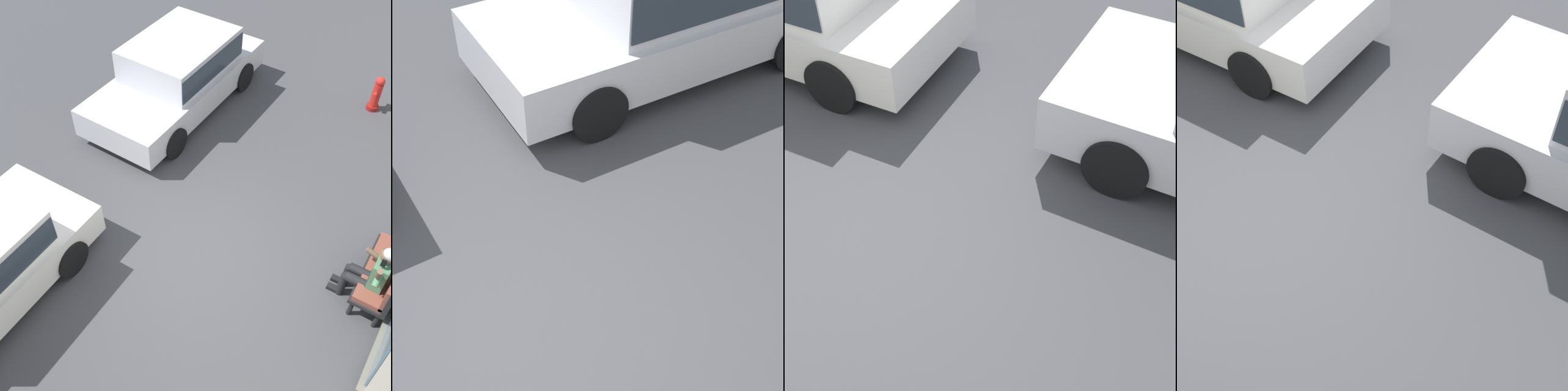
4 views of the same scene
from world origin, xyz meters
The scene contains 5 objects.
ground_plane centered at (0.00, 0.00, 0.00)m, with size 60.00×60.00×0.00m, color #424244.
bench centered at (-0.96, 2.90, 0.55)m, with size 1.44×0.55×0.98m.
person_on_phone centered at (-0.68, 2.68, 0.68)m, with size 0.73×0.74×1.31m.
parked_car_near centered at (-3.30, -2.44, 0.83)m, with size 4.39×2.08×1.53m.
fire_hydrant centered at (-5.40, 1.27, 0.39)m, with size 0.38×0.26×0.81m.
Camera 1 is at (4.03, 2.60, 6.72)m, focal length 45.00 mm.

